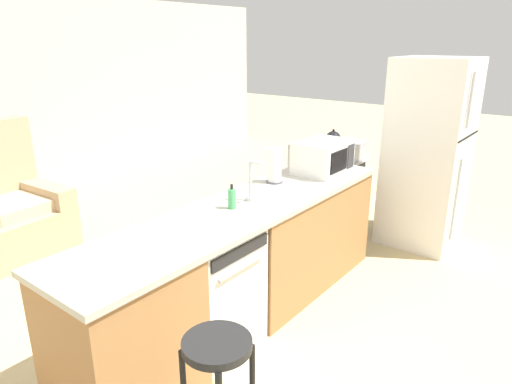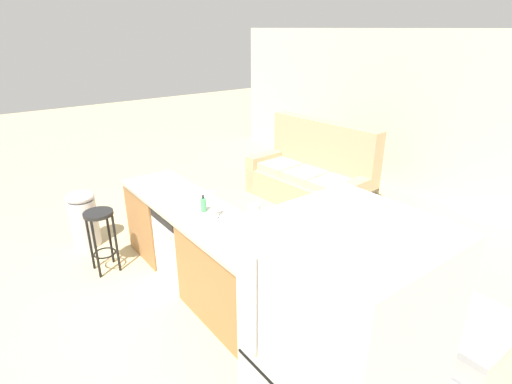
% 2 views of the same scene
% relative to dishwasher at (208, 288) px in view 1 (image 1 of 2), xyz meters
% --- Properties ---
extents(ground_plane, '(24.00, 24.00, 0.00)m').
position_rel_dishwasher_xyz_m(ground_plane, '(0.25, 0.00, -0.42)').
color(ground_plane, tan).
extents(kitchen_counter, '(2.94, 0.66, 0.90)m').
position_rel_dishwasher_xyz_m(kitchen_counter, '(0.49, 0.00, -0.00)').
color(kitchen_counter, '#9E6B3D').
rests_on(kitchen_counter, ground_plane).
extents(dishwasher, '(0.58, 0.61, 0.84)m').
position_rel_dishwasher_xyz_m(dishwasher, '(0.00, 0.00, 0.00)').
color(dishwasher, white).
rests_on(dishwasher, ground_plane).
extents(stove_range, '(0.76, 0.68, 0.90)m').
position_rel_dishwasher_xyz_m(stove_range, '(2.60, 0.55, 0.03)').
color(stove_range, '#B7B7BC').
rests_on(stove_range, ground_plane).
extents(refrigerator, '(0.72, 0.73, 1.86)m').
position_rel_dishwasher_xyz_m(refrigerator, '(2.60, -0.55, 0.51)').
color(refrigerator, silver).
rests_on(refrigerator, ground_plane).
extents(microwave, '(0.50, 0.37, 0.28)m').
position_rel_dishwasher_xyz_m(microwave, '(1.48, -0.00, 0.62)').
color(microwave, white).
rests_on(microwave, kitchen_counter).
extents(sink_faucet, '(0.07, 0.18, 0.30)m').
position_rel_dishwasher_xyz_m(sink_faucet, '(0.51, 0.02, 0.61)').
color(sink_faucet, silver).
rests_on(sink_faucet, kitchen_counter).
extents(paper_towel_roll, '(0.14, 0.14, 0.28)m').
position_rel_dishwasher_xyz_m(paper_towel_roll, '(0.97, 0.16, 0.62)').
color(paper_towel_roll, '#4C4C51').
rests_on(paper_towel_roll, kitchen_counter).
extents(soap_bottle, '(0.06, 0.06, 0.18)m').
position_rel_dishwasher_xyz_m(soap_bottle, '(0.30, 0.03, 0.55)').
color(soap_bottle, '#4CB266').
rests_on(soap_bottle, kitchen_counter).
extents(kettle, '(0.21, 0.17, 0.19)m').
position_rel_dishwasher_xyz_m(kettle, '(2.43, 0.42, 0.56)').
color(kettle, black).
rests_on(kettle, stove_range).
extents(bar_stool, '(0.32, 0.32, 0.74)m').
position_rel_dishwasher_xyz_m(bar_stool, '(-0.69, -0.73, 0.11)').
color(bar_stool, black).
rests_on(bar_stool, ground_plane).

